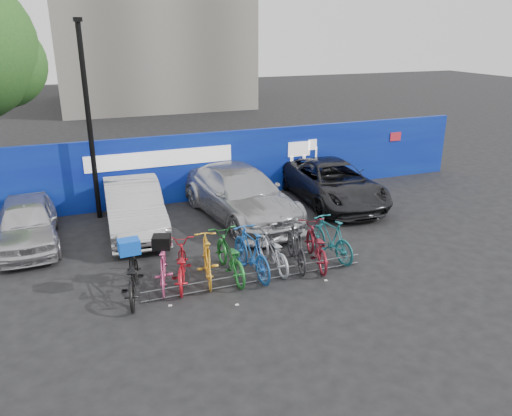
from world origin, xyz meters
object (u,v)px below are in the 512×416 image
car_2 (240,194)px  bike_0 (132,275)px  bike_9 (330,238)px  bike_5 (251,252)px  bike_1 (163,267)px  bike_2 (181,264)px  bike_4 (230,256)px  bike_3 (207,258)px  bike_7 (296,246)px  car_1 (134,207)px  bike_8 (316,245)px  bike_6 (272,250)px  bike_rack (257,277)px  lamppost (88,117)px  car_0 (27,223)px  car_3 (332,182)px

car_2 → bike_0: bearing=-143.4°
bike_9 → bike_5: bearing=-4.8°
bike_1 → bike_5: 2.17m
bike_2 → bike_4: bike_4 is taller
bike_3 → bike_9: bearing=-168.9°
bike_3 → bike_7: size_ratio=1.01×
car_1 → bike_9: bearing=-37.3°
bike_1 → bike_8: bike_8 is taller
car_1 → bike_7: 5.30m
bike_6 → bike_rack: bearing=43.9°
bike_2 → bike_8: bearing=-169.2°
lamppost → bike_rack: lamppost is taller
car_0 → car_2: 6.33m
car_2 → bike_0: size_ratio=2.69×
bike_1 → bike_6: bearing=-167.5°
bike_8 → bike_4: bearing=9.4°
bike_0 → bike_7: (4.16, 0.08, 0.02)m
car_1 → bike_8: (4.05, -4.03, -0.23)m
bike_1 → bike_2: 0.42m
car_1 → bike_2: (0.54, -3.84, -0.25)m
car_3 → bike_rack: bearing=-131.5°
bike_5 → bike_6: (0.63, 0.16, -0.11)m
car_1 → bike_6: car_1 is taller
lamppost → bike_rack: size_ratio=1.09×
bike_rack → bike_8: (1.79, 0.43, 0.36)m
car_3 → bike_5: (-4.60, -4.17, -0.11)m
bike_5 → bike_7: bearing=176.8°
bike_7 → bike_6: bearing=0.3°
bike_2 → bike_5: bike_5 is taller
car_0 → bike_0: car_0 is taller
car_1 → bike_6: (2.91, -3.84, -0.25)m
car_3 → bike_0: (-7.52, -4.21, -0.18)m
bike_rack → car_1: (-2.26, 4.46, 0.59)m
bike_9 → bike_8: bearing=11.3°
car_2 → car_3: size_ratio=1.07×
bike_5 → car_2: bearing=-110.7°
car_2 → bike_3: size_ratio=2.95×
bike_5 → bike_rack: bearing=82.5°
bike_1 → bike_4: 1.63m
bike_7 → bike_4: bearing=8.9°
car_1 → bike_9: 5.98m
car_3 → bike_1: size_ratio=3.09×
car_2 → bike_2: bearing=-135.0°
lamppost → bike_8: (4.99, -5.57, -2.75)m
bike_5 → bike_7: size_ratio=1.09×
bike_3 → bike_8: size_ratio=0.94×
bike_3 → bike_7: bearing=-171.7°
car_1 → bike_7: car_1 is taller
car_3 → bike_7: car_3 is taller
car_2 → bike_6: size_ratio=2.91×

